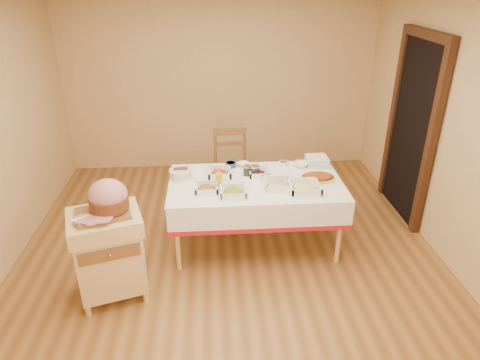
% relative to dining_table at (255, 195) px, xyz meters
% --- Properties ---
extents(room_shell, '(5.00, 5.00, 5.00)m').
position_rel_dining_table_xyz_m(room_shell, '(-0.30, -0.30, 0.70)').
color(room_shell, brown).
rests_on(room_shell, ground).
extents(doorway, '(0.09, 1.10, 2.20)m').
position_rel_dining_table_xyz_m(doorway, '(1.90, 0.60, 0.51)').
color(doorway, black).
rests_on(doorway, ground).
extents(dining_table, '(1.82, 1.02, 0.76)m').
position_rel_dining_table_xyz_m(dining_table, '(0.00, 0.00, 0.00)').
color(dining_table, '#E1BB7B').
rests_on(dining_table, ground).
extents(butcher_cart, '(0.73, 0.66, 0.87)m').
position_rel_dining_table_xyz_m(butcher_cart, '(-1.40, -0.76, -0.11)').
color(butcher_cart, '#E1BB7B').
rests_on(butcher_cart, ground).
extents(dining_chair, '(0.46, 0.44, 0.98)m').
position_rel_dining_table_xyz_m(dining_chair, '(-0.21, 0.98, -0.10)').
color(dining_chair, brown).
rests_on(dining_chair, ground).
extents(ham_on_board, '(0.47, 0.45, 0.31)m').
position_rel_dining_table_xyz_m(ham_on_board, '(-1.35, -0.73, 0.40)').
color(ham_on_board, brown).
rests_on(ham_on_board, butcher_cart).
extents(serving_dish_a, '(0.23, 0.23, 0.10)m').
position_rel_dining_table_xyz_m(serving_dish_a, '(-0.51, -0.18, 0.19)').
color(serving_dish_a, white).
rests_on(serving_dish_a, dining_table).
extents(serving_dish_b, '(0.26, 0.26, 0.10)m').
position_rel_dining_table_xyz_m(serving_dish_b, '(-0.25, -0.28, 0.20)').
color(serving_dish_b, white).
rests_on(serving_dish_b, dining_table).
extents(serving_dish_c, '(0.28, 0.28, 0.11)m').
position_rel_dining_table_xyz_m(serving_dish_c, '(0.21, -0.14, 0.20)').
color(serving_dish_c, white).
rests_on(serving_dish_c, dining_table).
extents(serving_dish_d, '(0.30, 0.30, 0.11)m').
position_rel_dining_table_xyz_m(serving_dish_d, '(0.47, -0.24, 0.20)').
color(serving_dish_d, white).
rests_on(serving_dish_d, dining_table).
extents(serving_dish_e, '(0.26, 0.25, 0.12)m').
position_rel_dining_table_xyz_m(serving_dish_e, '(-0.37, 0.15, 0.20)').
color(serving_dish_e, white).
rests_on(serving_dish_e, dining_table).
extents(serving_dish_f, '(0.22, 0.21, 0.10)m').
position_rel_dining_table_xyz_m(serving_dish_f, '(0.05, 0.14, 0.19)').
color(serving_dish_f, white).
rests_on(serving_dish_f, dining_table).
extents(small_bowl_left, '(0.11, 0.11, 0.05)m').
position_rel_dining_table_xyz_m(small_bowl_left, '(-0.76, 0.24, 0.19)').
color(small_bowl_left, white).
rests_on(small_bowl_left, dining_table).
extents(small_bowl_mid, '(0.12, 0.12, 0.05)m').
position_rel_dining_table_xyz_m(small_bowl_mid, '(-0.24, 0.40, 0.19)').
color(small_bowl_mid, navy).
rests_on(small_bowl_mid, dining_table).
extents(small_bowl_right, '(0.10, 0.10, 0.05)m').
position_rel_dining_table_xyz_m(small_bowl_right, '(0.36, 0.39, 0.19)').
color(small_bowl_right, white).
rests_on(small_bowl_right, dining_table).
extents(bowl_white_imported, '(0.19, 0.19, 0.03)m').
position_rel_dining_table_xyz_m(bowl_white_imported, '(-0.10, 0.42, 0.18)').
color(bowl_white_imported, white).
rests_on(bowl_white_imported, dining_table).
extents(bowl_small_imported, '(0.19, 0.19, 0.05)m').
position_rel_dining_table_xyz_m(bowl_small_imported, '(0.55, 0.35, 0.19)').
color(bowl_small_imported, white).
rests_on(bowl_small_imported, dining_table).
extents(preserve_jar_left, '(0.09, 0.09, 0.11)m').
position_rel_dining_table_xyz_m(preserve_jar_left, '(-0.08, 0.17, 0.21)').
color(preserve_jar_left, silver).
rests_on(preserve_jar_left, dining_table).
extents(preserve_jar_right, '(0.10, 0.10, 0.13)m').
position_rel_dining_table_xyz_m(preserve_jar_right, '(0.00, 0.13, 0.22)').
color(preserve_jar_right, silver).
rests_on(preserve_jar_right, dining_table).
extents(mustard_bottle, '(0.06, 0.06, 0.19)m').
position_rel_dining_table_xyz_m(mustard_bottle, '(-0.39, -0.09, 0.25)').
color(mustard_bottle, gold).
rests_on(mustard_bottle, dining_table).
extents(bread_basket, '(0.25, 0.25, 0.11)m').
position_rel_dining_table_xyz_m(bread_basket, '(-0.79, 0.16, 0.21)').
color(bread_basket, silver).
rests_on(bread_basket, dining_table).
extents(plate_stack, '(0.24, 0.24, 0.10)m').
position_rel_dining_table_xyz_m(plate_stack, '(0.74, 0.38, 0.21)').
color(plate_stack, white).
rests_on(plate_stack, dining_table).
extents(brass_platter, '(0.35, 0.25, 0.05)m').
position_rel_dining_table_xyz_m(brass_platter, '(0.67, 0.01, 0.18)').
color(brass_platter, gold).
rests_on(brass_platter, dining_table).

